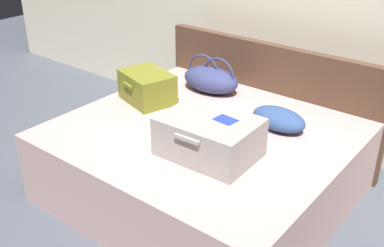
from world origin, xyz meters
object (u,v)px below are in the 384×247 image
(bed, at_px, (203,162))
(duffel_bag, at_px, (211,79))
(hard_case_large, at_px, (209,136))
(hard_case_medium, at_px, (147,87))
(pillow_near_headboard, at_px, (279,119))

(bed, xyz_separation_m, duffel_bag, (-0.37, 0.59, 0.39))
(hard_case_large, distance_m, hard_case_medium, 0.96)
(hard_case_large, relative_size, duffel_bag, 1.18)
(bed, bearing_deg, hard_case_medium, 169.80)
(duffel_bag, distance_m, pillow_near_headboard, 0.82)
(bed, height_order, hard_case_large, hard_case_large)
(hard_case_large, relative_size, pillow_near_headboard, 1.49)
(duffel_bag, bearing_deg, pillow_near_headboard, -17.66)
(hard_case_large, height_order, duffel_bag, duffel_bag)
(hard_case_medium, xyz_separation_m, duffel_bag, (0.28, 0.47, -0.01))
(hard_case_large, height_order, hard_case_medium, hard_case_large)
(hard_case_large, bearing_deg, bed, 130.87)
(hard_case_large, distance_m, duffel_bag, 1.04)
(pillow_near_headboard, bearing_deg, hard_case_large, -105.90)
(bed, distance_m, pillow_near_headboard, 0.64)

